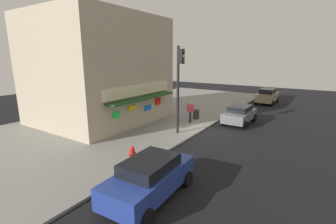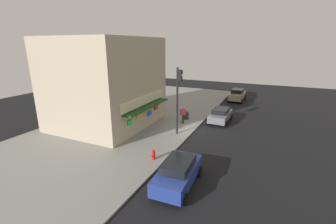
{
  "view_description": "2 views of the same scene",
  "coord_description": "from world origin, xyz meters",
  "px_view_note": "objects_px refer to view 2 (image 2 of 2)",
  "views": [
    {
      "loc": [
        -15.22,
        -6.95,
        5.31
      ],
      "look_at": [
        -1.09,
        2.26,
        1.39
      ],
      "focal_mm": 25.36,
      "sensor_mm": 36.0,
      "label": 1
    },
    {
      "loc": [
        -19.46,
        -6.18,
        7.86
      ],
      "look_at": [
        -1.12,
        2.24,
        1.9
      ],
      "focal_mm": 24.63,
      "sensor_mm": 36.0,
      "label": 2
    }
  ],
  "objects_px": {
    "pedestrian": "(183,114)",
    "fire_hydrant": "(153,154)",
    "trash_can": "(186,116)",
    "parked_car_grey": "(221,115)",
    "traffic_light": "(178,93)",
    "parked_car_blue": "(178,173)",
    "parked_car_tan": "(237,95)"
  },
  "relations": [
    {
      "from": "traffic_light",
      "to": "fire_hydrant",
      "type": "relative_size",
      "value": 7.86
    },
    {
      "from": "traffic_light",
      "to": "parked_car_tan",
      "type": "height_order",
      "value": "traffic_light"
    },
    {
      "from": "traffic_light",
      "to": "fire_hydrant",
      "type": "distance_m",
      "value": 6.16
    },
    {
      "from": "parked_car_tan",
      "to": "trash_can",
      "type": "bearing_deg",
      "value": 162.41
    },
    {
      "from": "trash_can",
      "to": "fire_hydrant",
      "type": "bearing_deg",
      "value": -173.71
    },
    {
      "from": "parked_car_blue",
      "to": "fire_hydrant",
      "type": "bearing_deg",
      "value": 53.25
    },
    {
      "from": "traffic_light",
      "to": "fire_hydrant",
      "type": "bearing_deg",
      "value": -177.11
    },
    {
      "from": "trash_can",
      "to": "parked_car_tan",
      "type": "xyz_separation_m",
      "value": [
        11.29,
        -3.58,
        0.37
      ]
    },
    {
      "from": "traffic_light",
      "to": "pedestrian",
      "type": "bearing_deg",
      "value": 12.32
    },
    {
      "from": "pedestrian",
      "to": "parked_car_grey",
      "type": "bearing_deg",
      "value": -55.46
    },
    {
      "from": "pedestrian",
      "to": "trash_can",
      "type": "bearing_deg",
      "value": 5.96
    },
    {
      "from": "traffic_light",
      "to": "parked_car_grey",
      "type": "distance_m",
      "value": 6.61
    },
    {
      "from": "fire_hydrant",
      "to": "parked_car_tan",
      "type": "bearing_deg",
      "value": -7.0
    },
    {
      "from": "traffic_light",
      "to": "parked_car_blue",
      "type": "distance_m",
      "value": 8.29
    },
    {
      "from": "traffic_light",
      "to": "parked_car_tan",
      "type": "relative_size",
      "value": 1.48
    },
    {
      "from": "traffic_light",
      "to": "parked_car_blue",
      "type": "height_order",
      "value": "traffic_light"
    },
    {
      "from": "pedestrian",
      "to": "parked_car_grey",
      "type": "xyz_separation_m",
      "value": [
        2.28,
        -3.31,
        -0.31
      ]
    },
    {
      "from": "fire_hydrant",
      "to": "trash_can",
      "type": "xyz_separation_m",
      "value": [
        9.41,
        1.04,
        0.03
      ]
    },
    {
      "from": "parked_car_grey",
      "to": "parked_car_blue",
      "type": "xyz_separation_m",
      "value": [
        -12.32,
        -0.25,
        0.05
      ]
    },
    {
      "from": "fire_hydrant",
      "to": "parked_car_grey",
      "type": "distance_m",
      "value": 10.61
    },
    {
      "from": "trash_can",
      "to": "pedestrian",
      "type": "relative_size",
      "value": 0.46
    },
    {
      "from": "trash_can",
      "to": "parked_car_blue",
      "type": "xyz_separation_m",
      "value": [
        -11.4,
        -3.71,
        0.31
      ]
    },
    {
      "from": "pedestrian",
      "to": "fire_hydrant",
      "type": "bearing_deg",
      "value": -173.66
    },
    {
      "from": "traffic_light",
      "to": "parked_car_grey",
      "type": "height_order",
      "value": "traffic_light"
    },
    {
      "from": "trash_can",
      "to": "pedestrian",
      "type": "bearing_deg",
      "value": -174.04
    },
    {
      "from": "pedestrian",
      "to": "parked_car_tan",
      "type": "relative_size",
      "value": 0.43
    },
    {
      "from": "trash_can",
      "to": "parked_car_grey",
      "type": "distance_m",
      "value": 3.58
    },
    {
      "from": "fire_hydrant",
      "to": "trash_can",
      "type": "distance_m",
      "value": 9.46
    },
    {
      "from": "traffic_light",
      "to": "parked_car_grey",
      "type": "xyz_separation_m",
      "value": [
        5.19,
        -2.68,
        -3.09
      ]
    },
    {
      "from": "fire_hydrant",
      "to": "pedestrian",
      "type": "relative_size",
      "value": 0.43
    },
    {
      "from": "trash_can",
      "to": "parked_car_grey",
      "type": "xyz_separation_m",
      "value": [
        0.92,
        -3.45,
        0.26
      ]
    },
    {
      "from": "trash_can",
      "to": "parked_car_blue",
      "type": "relative_size",
      "value": 0.19
    }
  ]
}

